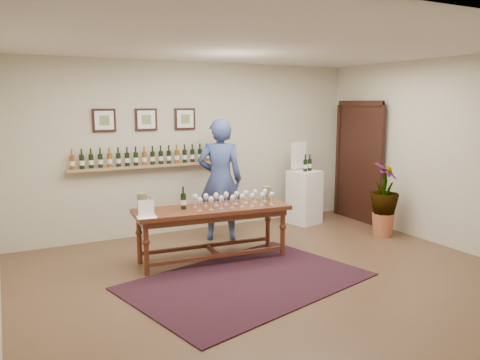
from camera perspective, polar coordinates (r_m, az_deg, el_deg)
name	(u,v)px	position (r m, az deg, el deg)	size (l,w,h in m)	color
ground	(269,276)	(5.99, 3.59, -11.57)	(6.00, 6.00, 0.00)	brown
room_shell	(319,161)	(8.38, 9.55, 2.27)	(6.00, 6.00, 6.00)	beige
rug	(247,281)	(5.79, 0.90, -12.22)	(2.78, 1.85, 0.01)	#44160C
tasting_table	(212,215)	(6.38, -3.40, -4.31)	(2.15, 0.85, 0.74)	#481812
table_glasses	(234,199)	(6.40, -0.72, -2.34)	(1.36, 0.31, 0.19)	silver
table_bottles	(182,198)	(6.29, -7.03, -2.21)	(0.26, 0.15, 0.28)	black
pitcher_left	(142,202)	(6.18, -11.83, -2.70)	(0.16, 0.16, 0.24)	olive
pitcher_right	(267,193)	(6.80, 3.25, -1.62)	(0.13, 0.13, 0.20)	olive
menu_card	(146,209)	(5.89, -11.38, -3.43)	(0.24, 0.17, 0.22)	white
display_pedestal	(304,197)	(8.43, 7.84, -2.09)	(0.48, 0.48, 0.95)	white
pedestal_bottles	(308,162)	(8.31, 8.23, 2.13)	(0.31, 0.08, 0.31)	black
info_sign	(299,155)	(8.43, 7.18, 3.01)	(0.38, 0.02, 0.53)	white
potted_plant	(384,200)	(7.86, 17.17, -2.31)	(0.77, 0.77, 1.04)	#AF5B3A
person	(220,180)	(7.29, -2.45, 0.01)	(0.70, 0.46, 1.91)	navy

